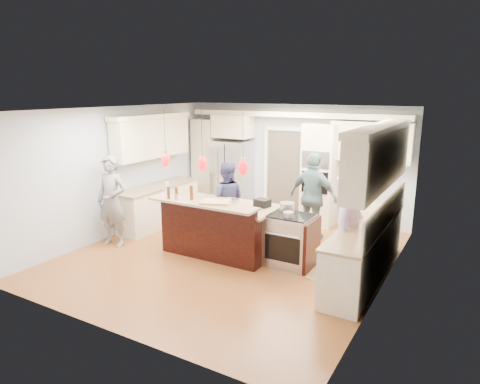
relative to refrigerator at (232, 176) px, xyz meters
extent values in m
plane|color=#9B5F2A|center=(1.55, -2.64, -0.90)|extent=(6.00, 6.00, 0.00)
cube|color=#B2BCC6|center=(1.55, 0.36, 0.45)|extent=(5.50, 0.04, 2.70)
cube|color=#B2BCC6|center=(1.55, -5.64, 0.45)|extent=(5.50, 0.04, 2.70)
cube|color=#B2BCC6|center=(-1.20, -2.64, 0.45)|extent=(0.04, 6.00, 2.70)
cube|color=#B2BCC6|center=(4.30, -2.64, 0.45)|extent=(0.04, 6.00, 2.70)
cube|color=white|center=(1.55, -2.64, 1.80)|extent=(5.50, 6.00, 0.04)
cube|color=#B7B7BC|center=(0.00, 0.00, 0.00)|extent=(0.90, 0.70, 1.80)
cube|color=beige|center=(2.30, 0.03, 0.25)|extent=(0.72, 0.64, 2.30)
cube|color=black|center=(2.30, -0.30, 0.65)|extent=(0.60, 0.02, 0.35)
cube|color=black|center=(2.30, -0.30, 0.15)|extent=(0.60, 0.02, 0.50)
cylinder|color=#B7B7BC|center=(2.30, -0.33, 0.40)|extent=(0.55, 0.02, 0.02)
cube|color=beige|center=(-0.80, 0.06, 0.25)|extent=(0.60, 0.58, 2.30)
cube|color=beige|center=(0.00, 0.06, 1.25)|extent=(0.95, 0.58, 0.55)
cube|color=beige|center=(3.35, 0.18, 1.05)|extent=(1.70, 0.35, 0.85)
cube|color=beige|center=(1.55, 0.16, 1.58)|extent=(5.30, 0.38, 0.12)
cube|color=#4C443A|center=(1.30, 0.35, 0.15)|extent=(0.90, 0.06, 2.10)
cube|color=white|center=(1.30, 0.31, 1.23)|extent=(1.04, 0.06, 0.10)
cube|color=beige|center=(3.95, -2.34, -0.46)|extent=(0.60, 3.00, 0.88)
cube|color=tan|center=(3.95, -2.34, 0.00)|extent=(0.64, 3.05, 0.04)
cube|color=beige|center=(4.07, -2.34, 1.08)|extent=(0.35, 3.00, 0.85)
cube|color=beige|center=(4.06, -2.34, 1.56)|extent=(0.37, 3.10, 0.10)
cube|color=beige|center=(-0.85, -1.84, -0.46)|extent=(0.60, 2.20, 0.88)
cube|color=tan|center=(-0.85, -1.84, 0.00)|extent=(0.64, 2.25, 0.04)
cube|color=beige|center=(-0.97, -1.84, 1.08)|extent=(0.35, 2.20, 0.85)
cube|color=beige|center=(-0.96, -1.84, 1.56)|extent=(0.37, 2.30, 0.10)
cube|color=black|center=(1.30, -2.49, -0.46)|extent=(2.00, 1.00, 0.88)
cube|color=tan|center=(1.30, -2.49, 0.00)|extent=(2.10, 1.10, 0.04)
cube|color=black|center=(1.30, -3.05, -0.36)|extent=(2.00, 0.12, 1.08)
cube|color=tan|center=(1.30, -3.19, 0.20)|extent=(2.10, 0.42, 0.04)
cube|color=black|center=(2.01, -2.26, 0.09)|extent=(0.31, 0.27, 0.14)
cube|color=#B7B7BC|center=(2.68, -2.49, -0.45)|extent=(0.76, 0.66, 0.90)
cube|color=black|center=(2.68, -2.83, -0.50)|extent=(0.65, 0.01, 0.45)
cube|color=black|center=(2.68, -2.49, 0.01)|extent=(0.72, 0.59, 0.02)
cube|color=black|center=(3.09, -2.49, -0.46)|extent=(0.06, 0.71, 0.88)
cylinder|color=black|center=(0.50, -3.15, 1.43)|extent=(0.01, 0.01, 0.75)
ellipsoid|color=red|center=(0.50, -3.15, 0.90)|extent=(0.15, 0.15, 0.26)
cylinder|color=black|center=(1.30, -3.15, 1.43)|extent=(0.01, 0.01, 0.75)
ellipsoid|color=red|center=(1.30, -3.15, 0.90)|extent=(0.15, 0.15, 0.26)
cylinder|color=black|center=(2.10, -3.15, 1.43)|extent=(0.01, 0.01, 0.75)
ellipsoid|color=red|center=(2.10, -3.15, 0.90)|extent=(0.15, 0.15, 0.26)
imported|color=slate|center=(-0.75, -3.33, 0.00)|extent=(0.70, 0.50, 1.81)
imported|color=navy|center=(0.93, -1.79, -0.10)|extent=(0.96, 0.88, 1.60)
imported|color=slate|center=(2.55, -1.04, 0.01)|extent=(1.13, 0.63, 1.81)
imported|color=#B391C3|center=(3.80, -2.48, 0.05)|extent=(0.76, 1.26, 1.90)
cube|color=olive|center=(3.21, -2.44, -0.89)|extent=(0.87, 1.04, 0.01)
cylinder|color=silver|center=(0.54, -3.19, 0.36)|extent=(0.07, 0.07, 0.28)
cylinder|color=#4A260D|center=(0.78, -3.22, 0.33)|extent=(0.07, 0.07, 0.22)
cylinder|color=#4A260D|center=(0.63, -3.27, 0.33)|extent=(0.06, 0.06, 0.22)
cylinder|color=#4A260D|center=(1.02, -3.11, 0.34)|extent=(0.06, 0.06, 0.25)
cylinder|color=#B7B7BC|center=(0.81, -3.28, 0.28)|extent=(0.07, 0.07, 0.11)
cube|color=tan|center=(1.53, -3.11, 0.24)|extent=(0.60, 0.52, 0.04)
cylinder|color=#B7B7BC|center=(2.53, -2.30, 0.10)|extent=(0.26, 0.26, 0.15)
cylinder|color=#B7B7BC|center=(2.70, -2.64, 0.07)|extent=(0.18, 0.18, 0.09)
camera|label=1|loc=(5.46, -9.09, 2.13)|focal=32.00mm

